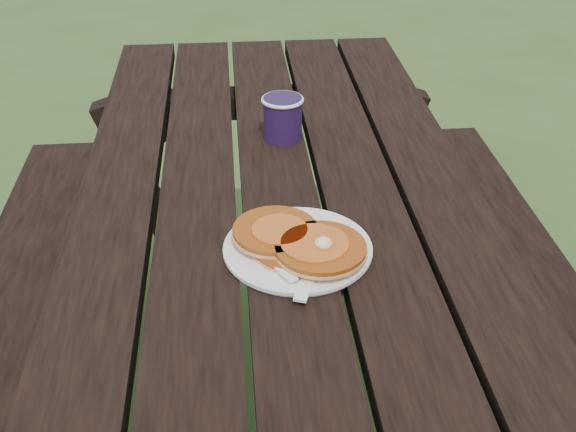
{
  "coord_description": "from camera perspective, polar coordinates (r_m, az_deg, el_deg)",
  "views": [
    {
      "loc": [
        -0.08,
        -1.1,
        1.44
      ],
      "look_at": [
        0.0,
        -0.11,
        0.8
      ],
      "focal_mm": 45.0,
      "sensor_mm": 36.0,
      "label": 1
    }
  ],
  "objects": [
    {
      "name": "picnic_table",
      "position": [
        1.54,
        -0.45,
        -11.45
      ],
      "size": [
        1.36,
        1.8,
        0.75
      ],
      "color": "black",
      "rests_on": "ground"
    },
    {
      "name": "pancake_stack",
      "position": [
        1.16,
        0.87,
        -2.06
      ],
      "size": [
        0.21,
        0.2,
        0.04
      ],
      "rotation": [
        0.0,
        0.0,
        -0.41
      ],
      "color": "#A64B12",
      "rests_on": "plate"
    },
    {
      "name": "knife",
      "position": [
        1.13,
        2.02,
        -3.94
      ],
      "size": [
        0.08,
        0.18,
        0.0
      ],
      "primitive_type": "cube",
      "rotation": [
        0.0,
        0.0,
        -0.35
      ],
      "color": "white",
      "rests_on": "plate"
    },
    {
      "name": "fork",
      "position": [
        1.13,
        -1.05,
        -3.72
      ],
      "size": [
        0.1,
        0.16,
        0.01
      ],
      "primitive_type": null,
      "rotation": [
        0.0,
        0.0,
        0.49
      ],
      "color": "white",
      "rests_on": "plate"
    },
    {
      "name": "coffee_cup",
      "position": [
        1.52,
        -0.43,
        7.97
      ],
      "size": [
        0.09,
        0.09,
        0.09
      ],
      "rotation": [
        0.0,
        0.0,
        -0.11
      ],
      "color": "#231138",
      "rests_on": "picnic_table"
    },
    {
      "name": "plate",
      "position": [
        1.18,
        0.77,
        -2.66
      ],
      "size": [
        0.25,
        0.25,
        0.01
      ],
      "primitive_type": "cylinder",
      "rotation": [
        0.0,
        0.0,
        -0.07
      ],
      "color": "white",
      "rests_on": "picnic_table"
    }
  ]
}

